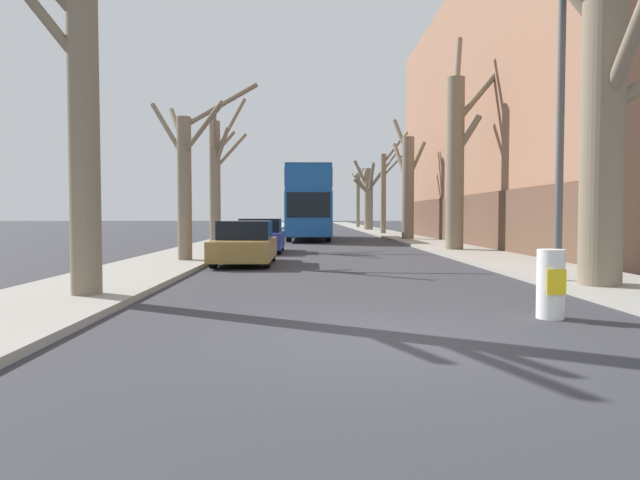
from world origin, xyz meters
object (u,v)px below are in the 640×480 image
street_tree_left_2 (217,176)px  street_tree_right_0 (605,126)px  street_tree_right_5 (358,198)px  double_decker_bus (309,200)px  street_tree_right_2 (408,184)px  street_tree_left_0 (77,79)px  lamp_post (558,49)px  street_tree_left_1 (186,177)px  street_tree_right_4 (368,195)px  street_tree_right_3 (385,188)px  traffic_bollard (551,284)px  street_tree_right_1 (457,155)px  parked_car_1 (261,236)px  parked_car_0 (245,244)px

street_tree_left_2 → street_tree_right_0: street_tree_right_0 is taller
street_tree_right_5 → double_decker_bus: size_ratio=0.65×
street_tree_right_2 → street_tree_left_0: bearing=-112.7°
street_tree_right_2 → lamp_post: 21.81m
street_tree_left_1 → street_tree_right_4: (9.70, 37.94, 0.74)m
double_decker_bus → lamp_post: lamp_post is taller
street_tree_right_3 → street_tree_right_5: (-0.12, 22.91, -0.12)m
street_tree_right_4 → traffic_bollard: 47.84m
street_tree_right_1 → street_tree_left_0: bearing=-127.3°
street_tree_right_2 → street_tree_right_3: (0.08, 10.58, 0.30)m
street_tree_left_2 → street_tree_right_2: bearing=41.1°
street_tree_left_0 → street_tree_left_2: (0.02, 15.11, -0.65)m
street_tree_left_1 → street_tree_left_2: 7.23m
lamp_post → traffic_bollard: (-1.73, -3.88, -4.53)m
street_tree_left_2 → lamp_post: bearing=-54.6°
street_tree_right_5 → parked_car_1: bearing=-100.1°
street_tree_left_2 → parked_car_0: 8.26m
lamp_post → double_decker_bus: bearing=102.6°
street_tree_right_1 → traffic_bollard: size_ratio=8.91×
street_tree_right_0 → street_tree_right_5: bearing=90.0°
street_tree_left_0 → traffic_bollard: 8.51m
street_tree_left_1 → parked_car_0: size_ratio=1.42×
lamp_post → street_tree_right_2: bearing=88.4°
street_tree_right_1 → parked_car_1: (-8.06, -0.01, -3.32)m
street_tree_right_3 → street_tree_right_1: bearing=-89.7°
parked_car_0 → street_tree_left_2: bearing=105.1°
street_tree_right_2 → traffic_bollard: 25.88m
street_tree_right_2 → street_tree_right_4: 22.08m
street_tree_right_0 → lamp_post: (-0.60, 0.85, 1.75)m
traffic_bollard → street_tree_right_0: bearing=52.4°
street_tree_right_4 → street_tree_right_5: bearing=90.0°
street_tree_left_1 → street_tree_right_5: (9.70, 49.34, 0.83)m
street_tree_left_1 → street_tree_right_0: size_ratio=0.70×
lamp_post → traffic_bollard: lamp_post is taller
street_tree_left_1 → street_tree_right_5: size_ratio=0.82×
street_tree_right_2 → parked_car_0: 18.23m
street_tree_left_0 → parked_car_1: (2.07, 13.28, -3.24)m
street_tree_left_0 → street_tree_right_1: bearing=52.7°
street_tree_left_1 → parked_car_1: 6.06m
double_decker_bus → traffic_bollard: size_ratio=10.56×
street_tree_left_2 → street_tree_right_5: bearing=76.8°
street_tree_right_0 → street_tree_left_2: bearing=125.4°
street_tree_right_1 → traffic_bollard: 15.74m
street_tree_right_4 → street_tree_right_5: 11.41m
parked_car_0 → street_tree_right_0: bearing=-39.1°
street_tree_right_0 → double_decker_bus: 25.11m
street_tree_right_0 → street_tree_right_3: size_ratio=0.98×
traffic_bollard → street_tree_right_4: bearing=87.2°
street_tree_left_1 → street_tree_right_3: size_ratio=0.68×
street_tree_right_0 → double_decker_bus: bearing=103.6°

